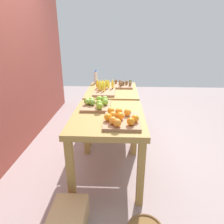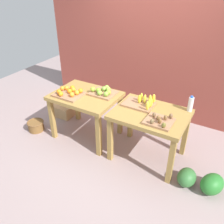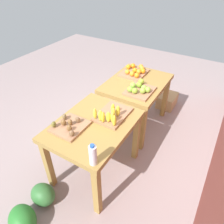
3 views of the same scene
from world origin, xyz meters
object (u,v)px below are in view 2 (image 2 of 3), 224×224
Objects in this scene: kiwi_bin at (159,121)px; apple_bin at (103,92)px; wicker_basket at (36,126)px; watermelon_pile at (201,181)px; banana_crate at (142,103)px; water_bottle at (191,104)px; display_table_left at (86,101)px; cardboard_produce_box at (63,110)px; display_table_right at (150,120)px; orange_bin at (69,93)px.

apple_bin is at bearing 162.90° from kiwi_bin.
apple_bin is at bearing 23.87° from wicker_basket.
apple_bin is at bearing 167.40° from watermelon_pile.
water_bottle is at bearing 17.45° from banana_crate.
apple_bin is 0.63× the size of watermelon_pile.
display_table_left is at bearing 172.29° from kiwi_bin.
water_bottle reaches higher than kiwi_bin.
kiwi_bin reaches higher than wicker_basket.
banana_crate is 1.48× the size of wicker_basket.
banana_crate is at bearing 142.18° from kiwi_bin.
wicker_basket is (-1.13, -0.50, -0.74)m from apple_bin.
cardboard_produce_box is at bearing 159.27° from display_table_left.
display_table_right is 3.49× the size of wicker_basket.
kiwi_bin is 2.32m from wicker_basket.
orange_bin is at bearing 178.57° from kiwi_bin.
wicker_basket is at bearing -175.52° from kiwi_bin.
orange_bin is 1.09× the size of apple_bin.
watermelon_pile is (0.87, -0.24, -0.55)m from display_table_right.
wicker_basket is at bearing -165.54° from banana_crate.
water_bottle reaches higher than banana_crate.
apple_bin is 1.36× the size of wicker_basket.
apple_bin is 1.34m from water_bottle.
watermelon_pile is 2.83m from cardboard_produce_box.
watermelon_pile is at bearing -15.39° from display_table_right.
watermelon_pile is at bearing -53.67° from water_bottle.
display_table_right is at bearing -8.91° from cardboard_produce_box.
display_table_left is at bearing 180.00° from display_table_right.
kiwi_bin is at bearing -12.79° from cardboard_produce_box.
watermelon_pile is (1.06, -0.36, -0.71)m from banana_crate.
cardboard_produce_box is (-0.79, 0.30, -0.56)m from display_table_left.
water_bottle reaches higher than cardboard_produce_box.
cardboard_produce_box is at bearing 167.21° from kiwi_bin.
cardboard_produce_box is (-2.78, 0.54, -0.01)m from watermelon_pile.
apple_bin reaches higher than display_table_left.
display_table_right is 2.60× the size of cardboard_produce_box.
watermelon_pile is (1.74, -0.39, -0.71)m from apple_bin.
display_table_right is 0.30m from kiwi_bin.
orange_bin is 1.52m from kiwi_bin.
display_table_left is at bearing -168.46° from water_bottle.
wicker_basket is at bearing -158.50° from display_table_left.
apple_bin is 1.12m from kiwi_bin.
apple_bin is (0.24, 0.15, 0.16)m from display_table_left.
display_table_right is 2.02m from cardboard_produce_box.
banana_crate is 0.68m from water_bottle.
kiwi_bin is at bearing -7.71° from display_table_left.
watermelon_pile is at bearing -10.97° from cardboard_produce_box.
cardboard_produce_box is at bearing 171.82° from apple_bin.
water_bottle is 0.37× the size of watermelon_pile.
kiwi_bin is (1.31, -0.18, 0.15)m from display_table_left.
cardboard_produce_box is (-2.10, 0.48, -0.71)m from kiwi_bin.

